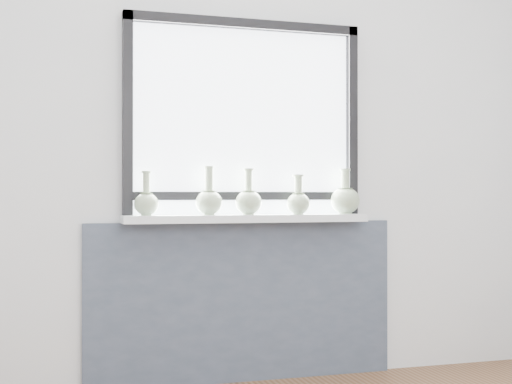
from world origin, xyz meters
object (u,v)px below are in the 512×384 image
object	(u,v)px
vase_a	(146,202)
vase_d	(298,201)
vase_c	(249,200)
windowsill	(247,219)
vase_e	(345,199)
vase_b	(209,200)

from	to	relation	value
vase_a	vase_d	size ratio (longest dim) A/B	1.06
vase_c	windowsill	bearing A→B (deg)	137.10
vase_e	vase_c	bearing A→B (deg)	179.63
windowsill	vase_c	world-z (taller)	vase_c
vase_b	vase_c	xyz separation A→B (m)	(0.21, -0.00, -0.00)
vase_a	vase_e	bearing A→B (deg)	-0.10
vase_a	vase_c	xyz separation A→B (m)	(0.54, 0.00, 0.01)
vase_c	vase_d	size ratio (longest dim) A/B	1.14
vase_b	vase_d	distance (m)	0.49
vase_a	vase_d	world-z (taller)	vase_a
vase_b	vase_e	size ratio (longest dim) A/B	1.02
vase_a	vase_b	distance (m)	0.33
vase_a	vase_b	world-z (taller)	vase_b
vase_b	vase_a	bearing A→B (deg)	-178.86
vase_d	vase_e	distance (m)	0.28
vase_a	vase_e	xyz separation A→B (m)	(1.10, -0.00, 0.01)
vase_b	vase_e	bearing A→B (deg)	-0.63
vase_c	vase_b	bearing A→B (deg)	178.70
vase_a	vase_b	xyz separation A→B (m)	(0.33, 0.01, 0.01)
windowsill	vase_b	bearing A→B (deg)	-179.92
vase_a	vase_e	distance (m)	1.10
vase_a	windowsill	bearing A→B (deg)	0.73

